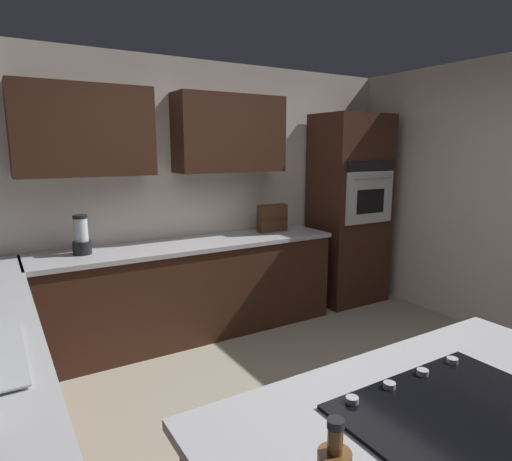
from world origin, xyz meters
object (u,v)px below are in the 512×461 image
Objects in this scene: wall_oven at (349,210)px; spice_rack at (272,218)px; blender at (81,238)px; cooktop at (462,413)px.

spice_rack is (1.00, -0.08, -0.03)m from wall_oven.
blender is at bearing 1.15° from spice_rack.
spice_rack is (-1.25, -3.04, 0.13)m from cooktop.
wall_oven is at bearing -127.37° from cooktop.
wall_oven reaches higher than blender.
spice_rack is at bearing -178.85° from blender.
wall_oven is 2.90m from blender.
blender is (0.65, -3.00, 0.13)m from cooktop.
cooktop is 2.35× the size of spice_rack.
wall_oven reaches higher than cooktop.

